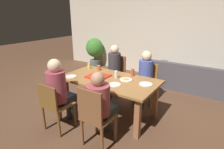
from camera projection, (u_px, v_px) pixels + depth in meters
ground_plane at (109, 113)px, 3.78m from camera, size 20.00×20.00×0.00m
back_wall at (163, 28)px, 5.58m from camera, size 7.57×0.12×2.97m
dining_table at (109, 84)px, 3.57m from camera, size 1.85×1.00×0.75m
chair_0 at (116, 74)px, 4.62m from camera, size 0.43×0.40×0.94m
person_0 at (113, 67)px, 4.44m from camera, size 0.30×0.50×1.23m
chair_1 at (95, 117)px, 2.70m from camera, size 0.44×0.42×0.97m
person_1 at (101, 102)px, 2.76m from camera, size 0.35×0.55×1.18m
chair_2 at (54, 105)px, 3.10m from camera, size 0.45×0.43×0.87m
person_2 at (59, 88)px, 3.12m from camera, size 0.32×0.51×1.26m
chair_3 at (146, 81)px, 4.18m from camera, size 0.44×0.38×0.87m
person_3 at (144, 73)px, 4.00m from camera, size 0.31×0.51×1.19m
pizza_box_0 at (98, 76)px, 3.63m from camera, size 0.39×0.39×0.03m
plate_0 at (126, 79)px, 3.47m from camera, size 0.23×0.23×0.03m
plate_1 at (146, 84)px, 3.25m from camera, size 0.23×0.23×0.01m
plate_2 at (71, 76)px, 3.64m from camera, size 0.22×0.22×0.01m
plate_3 at (115, 85)px, 3.24m from camera, size 0.22×0.22×0.01m
drinking_glass_0 at (116, 74)px, 3.56m from camera, size 0.07×0.07×0.14m
drinking_glass_1 at (89, 66)px, 4.15m from camera, size 0.06×0.06×0.11m
drinking_glass_2 at (99, 68)px, 4.02m from camera, size 0.08×0.08×0.11m
drinking_glass_3 at (133, 72)px, 3.67m from camera, size 0.06×0.06×0.14m
couch at (192, 80)px, 4.89m from camera, size 2.02×0.87×0.72m
potted_plant at (95, 49)px, 6.80m from camera, size 0.62×0.62×1.06m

